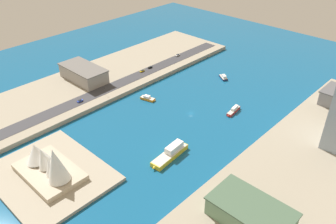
{
  "coord_description": "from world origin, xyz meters",
  "views": [
    {
      "loc": [
        -133.41,
        165.74,
        133.66
      ],
      "look_at": [
        8.45,
        15.33,
        4.42
      ],
      "focal_mm": 36.84,
      "sensor_mm": 36.0,
      "label": 1
    }
  ],
  "objects_px": {
    "van_white": "(178,55)",
    "hatchback_blue": "(80,101)",
    "water_taxi_orange": "(148,98)",
    "ferry_yellow_fast": "(171,153)",
    "opera_landmark": "(48,164)",
    "suv_black": "(150,67)",
    "traffic_light_waterfront": "(105,90)",
    "patrol_launch_navy": "(223,77)",
    "carpark_squat_concrete": "(84,73)",
    "terminal_long_green": "(251,213)",
    "tugboat_red": "(234,110)",
    "taxi_yellow_cab": "(142,71)"
  },
  "relations": [
    {
      "from": "tugboat_red",
      "to": "terminal_long_green",
      "type": "relative_size",
      "value": 0.44
    },
    {
      "from": "ferry_yellow_fast",
      "to": "water_taxi_orange",
      "type": "relative_size",
      "value": 2.3
    },
    {
      "from": "water_taxi_orange",
      "to": "van_white",
      "type": "distance_m",
      "value": 82.87
    },
    {
      "from": "carpark_squat_concrete",
      "to": "hatchback_blue",
      "type": "xyz_separation_m",
      "value": [
        -28.72,
        24.04,
        -4.9
      ]
    },
    {
      "from": "hatchback_blue",
      "to": "opera_landmark",
      "type": "height_order",
      "value": "opera_landmark"
    },
    {
      "from": "van_white",
      "to": "hatchback_blue",
      "type": "distance_m",
      "value": 115.66
    },
    {
      "from": "opera_landmark",
      "to": "van_white",
      "type": "bearing_deg",
      "value": -71.05
    },
    {
      "from": "carpark_squat_concrete",
      "to": "van_white",
      "type": "distance_m",
      "value": 94.52
    },
    {
      "from": "suv_black",
      "to": "opera_landmark",
      "type": "relative_size",
      "value": 0.11
    },
    {
      "from": "water_taxi_orange",
      "to": "terminal_long_green",
      "type": "bearing_deg",
      "value": 157.52
    },
    {
      "from": "water_taxi_orange",
      "to": "taxi_yellow_cab",
      "type": "relative_size",
      "value": 2.74
    },
    {
      "from": "water_taxi_orange",
      "to": "carpark_squat_concrete",
      "type": "height_order",
      "value": "carpark_squat_concrete"
    },
    {
      "from": "water_taxi_orange",
      "to": "patrol_launch_navy",
      "type": "xyz_separation_m",
      "value": [
        -21.06,
        -70.57,
        0.0
      ]
    },
    {
      "from": "ferry_yellow_fast",
      "to": "suv_black",
      "type": "height_order",
      "value": "ferry_yellow_fast"
    },
    {
      "from": "tugboat_red",
      "to": "opera_landmark",
      "type": "height_order",
      "value": "opera_landmark"
    },
    {
      "from": "taxi_yellow_cab",
      "to": "hatchback_blue",
      "type": "relative_size",
      "value": 1.03
    },
    {
      "from": "patrol_launch_navy",
      "to": "van_white",
      "type": "height_order",
      "value": "van_white"
    },
    {
      "from": "patrol_launch_navy",
      "to": "carpark_squat_concrete",
      "type": "height_order",
      "value": "carpark_squat_concrete"
    },
    {
      "from": "water_taxi_orange",
      "to": "van_white",
      "type": "xyz_separation_m",
      "value": [
        35.94,
        -74.61,
        2.91
      ]
    },
    {
      "from": "water_taxi_orange",
      "to": "suv_black",
      "type": "xyz_separation_m",
      "value": [
        35.3,
        -37.0,
        2.88
      ]
    },
    {
      "from": "ferry_yellow_fast",
      "to": "taxi_yellow_cab",
      "type": "distance_m",
      "value": 115.01
    },
    {
      "from": "hatchback_blue",
      "to": "ferry_yellow_fast",
      "type": "bearing_deg",
      "value": -178.26
    },
    {
      "from": "terminal_long_green",
      "to": "tugboat_red",
      "type": "bearing_deg",
      "value": -51.87
    },
    {
      "from": "patrol_launch_navy",
      "to": "van_white",
      "type": "bearing_deg",
      "value": -4.05
    },
    {
      "from": "water_taxi_orange",
      "to": "hatchback_blue",
      "type": "height_order",
      "value": "hatchback_blue"
    },
    {
      "from": "patrol_launch_navy",
      "to": "opera_landmark",
      "type": "xyz_separation_m",
      "value": [
        -2.12,
        168.16,
        8.2
      ]
    },
    {
      "from": "taxi_yellow_cab",
      "to": "van_white",
      "type": "height_order",
      "value": "van_white"
    },
    {
      "from": "ferry_yellow_fast",
      "to": "opera_landmark",
      "type": "bearing_deg",
      "value": 58.35
    },
    {
      "from": "terminal_long_green",
      "to": "taxi_yellow_cab",
      "type": "height_order",
      "value": "terminal_long_green"
    },
    {
      "from": "tugboat_red",
      "to": "terminal_long_green",
      "type": "height_order",
      "value": "terminal_long_green"
    },
    {
      "from": "carpark_squat_concrete",
      "to": "traffic_light_waterfront",
      "type": "distance_m",
      "value": 34.33
    },
    {
      "from": "terminal_long_green",
      "to": "suv_black",
      "type": "bearing_deg",
      "value": -29.07
    },
    {
      "from": "ferry_yellow_fast",
      "to": "tugboat_red",
      "type": "bearing_deg",
      "value": -89.14
    },
    {
      "from": "terminal_long_green",
      "to": "water_taxi_orange",
      "type": "bearing_deg",
      "value": -22.48
    },
    {
      "from": "hatchback_blue",
      "to": "traffic_light_waterfront",
      "type": "height_order",
      "value": "traffic_light_waterfront"
    },
    {
      "from": "terminal_long_green",
      "to": "opera_landmark",
      "type": "height_order",
      "value": "opera_landmark"
    },
    {
      "from": "ferry_yellow_fast",
      "to": "traffic_light_waterfront",
      "type": "bearing_deg",
      "value": -11.17
    },
    {
      "from": "suv_black",
      "to": "traffic_light_waterfront",
      "type": "distance_m",
      "value": 59.37
    },
    {
      "from": "ferry_yellow_fast",
      "to": "carpark_squat_concrete",
      "type": "height_order",
      "value": "carpark_squat_concrete"
    },
    {
      "from": "tugboat_red",
      "to": "patrol_launch_navy",
      "type": "bearing_deg",
      "value": -46.82
    },
    {
      "from": "terminal_long_green",
      "to": "carpark_squat_concrete",
      "type": "distance_m",
      "value": 184.63
    },
    {
      "from": "carpark_squat_concrete",
      "to": "ferry_yellow_fast",
      "type": "bearing_deg",
      "value": 169.85
    },
    {
      "from": "ferry_yellow_fast",
      "to": "van_white",
      "type": "xyz_separation_m",
      "value": [
        95.74,
        -112.78,
        1.78
      ]
    },
    {
      "from": "ferry_yellow_fast",
      "to": "taxi_yellow_cab",
      "type": "xyz_separation_m",
      "value": [
        94.8,
        -65.09,
        1.77
      ]
    },
    {
      "from": "suv_black",
      "to": "traffic_light_waterfront",
      "type": "height_order",
      "value": "traffic_light_waterfront"
    },
    {
      "from": "ferry_yellow_fast",
      "to": "carpark_squat_concrete",
      "type": "xyz_separation_m",
      "value": [
        118.98,
        -21.29,
        6.72
      ]
    },
    {
      "from": "ferry_yellow_fast",
      "to": "terminal_long_green",
      "type": "height_order",
      "value": "terminal_long_green"
    },
    {
      "from": "tugboat_red",
      "to": "van_white",
      "type": "relative_size",
      "value": 3.28
    },
    {
      "from": "tugboat_red",
      "to": "van_white",
      "type": "xyz_separation_m",
      "value": [
        94.7,
        -44.22,
        2.75
      ]
    },
    {
      "from": "hatchback_blue",
      "to": "terminal_long_green",
      "type": "bearing_deg",
      "value": 176.37
    }
  ]
}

